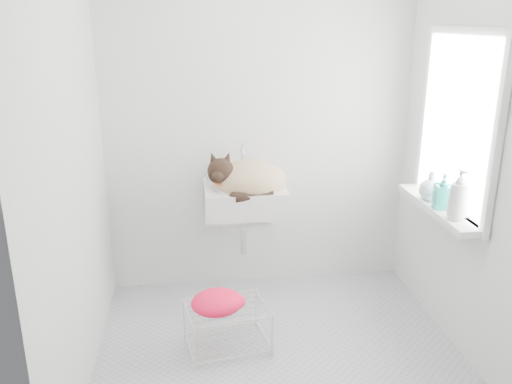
{
  "coord_description": "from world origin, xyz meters",
  "views": [
    {
      "loc": [
        -0.48,
        -2.7,
        1.93
      ],
      "look_at": [
        -0.08,
        0.5,
        0.88
      ],
      "focal_mm": 37.09,
      "sensor_mm": 36.0,
      "label": 1
    }
  ],
  "objects": [
    {
      "name": "bottle_c",
      "position": [
        1.0,
        0.3,
        0.85
      ],
      "size": [
        0.18,
        0.18,
        0.18
      ],
      "primitive_type": "imported",
      "rotation": [
        0.0,
        0.0,
        4.4
      ],
      "color": "white",
      "rests_on": "windowsill"
    },
    {
      "name": "sink",
      "position": [
        -0.13,
        0.74,
        0.85
      ],
      "size": [
        0.55,
        0.48,
        0.22
      ],
      "primitive_type": "cube",
      "color": "white",
      "rests_on": "back_wall"
    },
    {
      "name": "wire_rack",
      "position": [
        -0.31,
        0.12,
        0.15
      ],
      "size": [
        0.52,
        0.41,
        0.28
      ],
      "primitive_type": "cube",
      "rotation": [
        0.0,
        0.0,
        0.18
      ],
      "color": "silver",
      "rests_on": "floor"
    },
    {
      "name": "windowsill",
      "position": [
        1.01,
        0.2,
        0.83
      ],
      "size": [
        0.16,
        0.88,
        0.04
      ],
      "primitive_type": "cube",
      "color": "white",
      "rests_on": "right_wall"
    },
    {
      "name": "window_frame",
      "position": [
        1.07,
        0.2,
        1.35
      ],
      "size": [
        0.04,
        0.9,
        1.1
      ],
      "primitive_type": "cube",
      "color": "white",
      "rests_on": "right_wall"
    },
    {
      "name": "bottle_a",
      "position": [
        1.0,
        -0.04,
        0.85
      ],
      "size": [
        0.12,
        0.12,
        0.25
      ],
      "primitive_type": "imported",
      "rotation": [
        0.0,
        0.0,
        0.3
      ],
      "color": "silver",
      "rests_on": "windowsill"
    },
    {
      "name": "towel",
      "position": [
        -0.37,
        0.06,
        0.31
      ],
      "size": [
        0.34,
        0.26,
        0.13
      ],
      "primitive_type": "ellipsoid",
      "rotation": [
        0.0,
        0.0,
        0.12
      ],
      "color": "#FF222A",
      "rests_on": "wire_rack"
    },
    {
      "name": "cat",
      "position": [
        -0.12,
        0.72,
        0.89
      ],
      "size": [
        0.56,
        0.49,
        0.33
      ],
      "rotation": [
        0.0,
        0.0,
        -0.16
      ],
      "color": "#CDB280",
      "rests_on": "sink"
    },
    {
      "name": "left_wall",
      "position": [
        -1.1,
        0.0,
        1.25
      ],
      "size": [
        0.02,
        2.0,
        2.5
      ],
      "primitive_type": "cube",
      "color": "white",
      "rests_on": "ground"
    },
    {
      "name": "bottle_b",
      "position": [
        1.0,
        0.14,
        0.85
      ],
      "size": [
        0.12,
        0.12,
        0.22
      ],
      "primitive_type": "imported",
      "rotation": [
        0.0,
        0.0,
        6.05
      ],
      "color": "#13776B",
      "rests_on": "windowsill"
    },
    {
      "name": "floor",
      "position": [
        0.0,
        0.0,
        0.0
      ],
      "size": [
        2.2,
        2.0,
        0.02
      ],
      "primitive_type": "cube",
      "color": "#B3B5B8",
      "rests_on": "ground"
    },
    {
      "name": "back_wall",
      "position": [
        0.0,
        1.0,
        1.25
      ],
      "size": [
        2.2,
        0.02,
        2.5
      ],
      "primitive_type": "cube",
      "color": "white",
      "rests_on": "ground"
    },
    {
      "name": "window_glass",
      "position": [
        1.09,
        0.2,
        1.35
      ],
      "size": [
        0.01,
        0.8,
        1.0
      ],
      "primitive_type": "cube",
      "color": "white",
      "rests_on": "right_wall"
    },
    {
      "name": "right_wall",
      "position": [
        1.1,
        0.0,
        1.25
      ],
      "size": [
        0.02,
        2.0,
        2.5
      ],
      "primitive_type": "cube",
      "color": "white",
      "rests_on": "ground"
    },
    {
      "name": "faucet",
      "position": [
        -0.13,
        0.92,
        0.99
      ],
      "size": [
        0.2,
        0.14,
        0.2
      ],
      "primitive_type": null,
      "color": "silver",
      "rests_on": "sink"
    }
  ]
}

